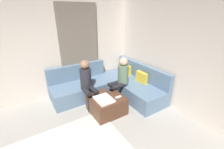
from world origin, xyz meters
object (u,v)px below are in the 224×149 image
Objects in this scene: ottoman at (106,104)px; game_remote at (118,97)px; person_on_couch_back at (120,78)px; person_on_couch_side at (87,82)px; sectional_couch at (111,86)px; coffee_mug at (108,89)px.

game_remote is (0.18, 0.22, 0.22)m from ottoman.
person_on_couch_back is 0.86m from person_on_couch_side.
ottoman is (0.66, -0.54, -0.07)m from sectional_couch.
person_on_couch_back is at bearing 141.60° from game_remote.
sectional_couch reaches higher than game_remote.
sectional_couch reaches higher than coffee_mug.
sectional_couch is 2.12× the size of person_on_couch_side.
game_remote is 0.86m from person_on_couch_side.
game_remote is (0.84, -0.32, 0.15)m from sectional_couch.
game_remote is at bearing 141.60° from person_on_couch_back.
sectional_couch is 0.53m from person_on_couch_back.
ottoman is 0.79m from person_on_couch_back.
person_on_couch_side is (-0.51, -0.24, 0.45)m from ottoman.
person_on_couch_back is 1.00× the size of person_on_couch_side.
coffee_mug reaches higher than ottoman.
coffee_mug is at bearing -39.25° from sectional_couch.
coffee_mug reaches higher than game_remote.
ottoman is 0.36m from game_remote.
person_on_couch_side is (0.15, -0.78, 0.38)m from sectional_couch.
coffee_mug is 0.08× the size of person_on_couch_back.
sectional_couch is at bearing 140.74° from ottoman.
person_on_couch_side reaches higher than ottoman.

